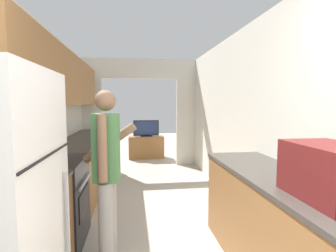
{
  "coord_description": "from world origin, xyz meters",
  "views": [
    {
      "loc": [
        -0.17,
        -0.73,
        1.48
      ],
      "look_at": [
        0.33,
        2.98,
        1.16
      ],
      "focal_mm": 28.0,
      "sensor_mm": 36.0,
      "label": 1
    }
  ],
  "objects_px": {
    "tv_cabinet": "(146,147)",
    "person": "(107,174)",
    "television": "(146,128)",
    "range_oven": "(53,202)",
    "suitcase": "(330,172)"
  },
  "relations": [
    {
      "from": "range_oven",
      "to": "person",
      "type": "height_order",
      "value": "person"
    },
    {
      "from": "range_oven",
      "to": "tv_cabinet",
      "type": "distance_m",
      "value": 4.4
    },
    {
      "from": "person",
      "to": "tv_cabinet",
      "type": "relative_size",
      "value": 1.71
    },
    {
      "from": "range_oven",
      "to": "person",
      "type": "distance_m",
      "value": 0.84
    },
    {
      "from": "tv_cabinet",
      "to": "television",
      "type": "height_order",
      "value": "television"
    },
    {
      "from": "tv_cabinet",
      "to": "television",
      "type": "bearing_deg",
      "value": -90.0
    },
    {
      "from": "range_oven",
      "to": "suitcase",
      "type": "distance_m",
      "value": 2.51
    },
    {
      "from": "person",
      "to": "suitcase",
      "type": "bearing_deg",
      "value": -115.8
    },
    {
      "from": "range_oven",
      "to": "television",
      "type": "height_order",
      "value": "range_oven"
    },
    {
      "from": "tv_cabinet",
      "to": "person",
      "type": "bearing_deg",
      "value": -97.16
    },
    {
      "from": "person",
      "to": "tv_cabinet",
      "type": "height_order",
      "value": "person"
    },
    {
      "from": "suitcase",
      "to": "tv_cabinet",
      "type": "bearing_deg",
      "value": 98.49
    },
    {
      "from": "range_oven",
      "to": "tv_cabinet",
      "type": "relative_size",
      "value": 1.1
    },
    {
      "from": "range_oven",
      "to": "person",
      "type": "bearing_deg",
      "value": -36.26
    },
    {
      "from": "person",
      "to": "television",
      "type": "xyz_separation_m",
      "value": [
        0.59,
        4.63,
        -0.05
      ]
    }
  ]
}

